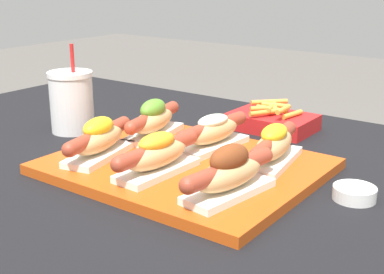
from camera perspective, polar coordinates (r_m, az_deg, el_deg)
serving_tray at (r=0.94m, az=-0.72°, el=-3.13°), size 0.44×0.36×0.02m
hot_dog_0 at (r=0.96m, az=-9.90°, el=-0.20°), size 0.09×0.19×0.07m
hot_dog_1 at (r=0.88m, az=-3.75°, el=-1.85°), size 0.07×0.20×0.07m
hot_dog_2 at (r=0.79m, az=3.97°, el=-3.84°), size 0.08×0.20×0.08m
hot_dog_3 at (r=1.07m, az=-4.15°, el=1.83°), size 0.09×0.20×0.08m
hot_dog_4 at (r=1.00m, az=2.25°, el=0.60°), size 0.07×0.20×0.06m
hot_dog_5 at (r=0.93m, az=8.71°, el=-0.86°), size 0.08×0.20×0.07m
sauce_bowl at (r=0.87m, az=16.95°, el=-5.68°), size 0.07×0.07×0.02m
drink_cup at (r=1.19m, az=-12.81°, el=3.69°), size 0.10×0.10×0.19m
fries_basket at (r=1.20m, az=8.56°, el=1.72°), size 0.18×0.13×0.06m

